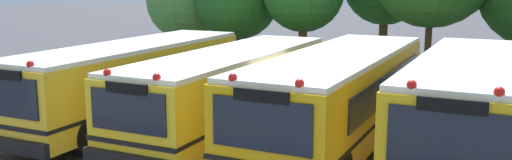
% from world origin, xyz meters
% --- Properties ---
extents(ground_plane, '(160.00, 160.00, 0.00)m').
position_xyz_m(ground_plane, '(0.00, 0.00, 0.00)').
color(ground_plane, '#38383D').
extents(school_bus_0, '(2.55, 9.81, 2.60)m').
position_xyz_m(school_bus_0, '(-5.06, -0.27, 1.37)').
color(school_bus_0, yellow).
rests_on(school_bus_0, ground_plane).
extents(school_bus_1, '(2.48, 9.79, 2.51)m').
position_xyz_m(school_bus_1, '(-1.67, 0.01, 1.33)').
color(school_bus_1, yellow).
rests_on(school_bus_1, ground_plane).
extents(school_bus_2, '(2.67, 10.05, 2.67)m').
position_xyz_m(school_bus_2, '(1.60, 0.01, 1.41)').
color(school_bus_2, '#EAA80C').
rests_on(school_bus_2, ground_plane).
extents(school_bus_3, '(2.67, 9.30, 2.74)m').
position_xyz_m(school_bus_3, '(4.89, -0.01, 1.44)').
color(school_bus_3, yellow).
rests_on(school_bus_3, ground_plane).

